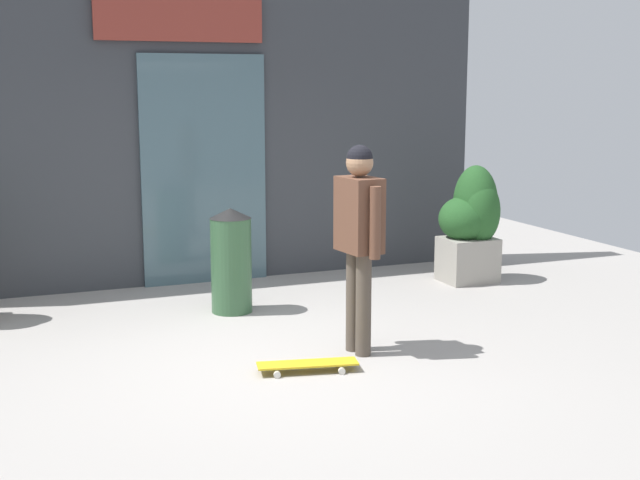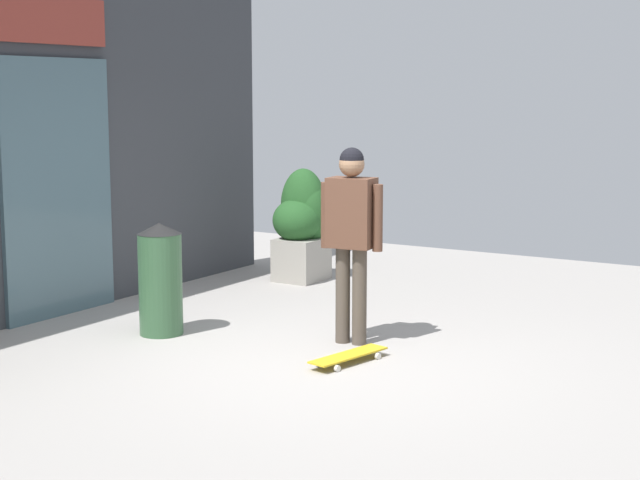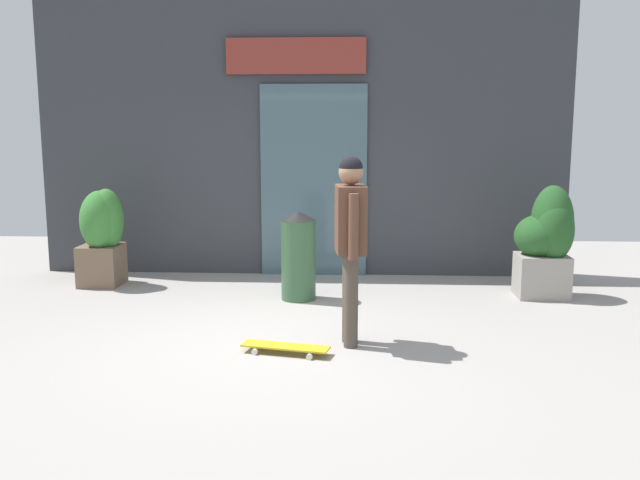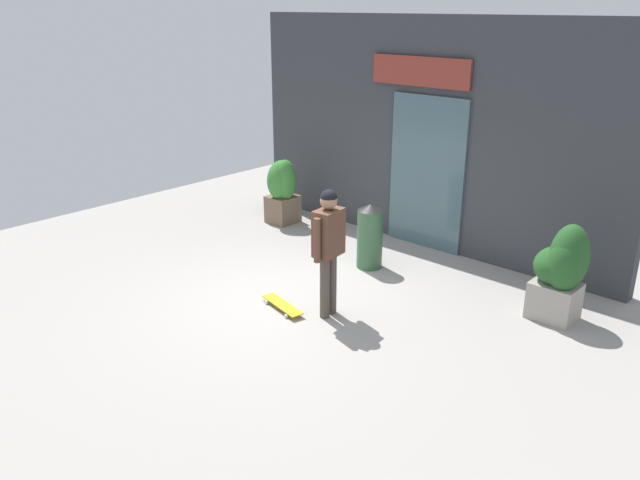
{
  "view_description": "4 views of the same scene",
  "coord_description": "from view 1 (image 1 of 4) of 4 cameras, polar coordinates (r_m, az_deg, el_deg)",
  "views": [
    {
      "loc": [
        -2.18,
        -6.33,
        2.23
      ],
      "look_at": [
        0.41,
        0.11,
        0.96
      ],
      "focal_mm": 47.96,
      "sensor_mm": 36.0,
      "label": 1
    },
    {
      "loc": [
        -6.66,
        -4.17,
        2.22
      ],
      "look_at": [
        0.41,
        0.11,
        0.96
      ],
      "focal_mm": 54.51,
      "sensor_mm": 36.0,
      "label": 2
    },
    {
      "loc": [
        0.75,
        -6.23,
        2.01
      ],
      "look_at": [
        0.41,
        0.11,
        0.96
      ],
      "focal_mm": 38.74,
      "sensor_mm": 36.0,
      "label": 3
    },
    {
      "loc": [
        5.71,
        -5.66,
        3.92
      ],
      "look_at": [
        0.41,
        0.11,
        0.96
      ],
      "focal_mm": 35.2,
      "sensor_mm": 36.0,
      "label": 4
    }
  ],
  "objects": [
    {
      "name": "skateboarder",
      "position": [
        7.01,
        2.63,
        0.87
      ],
      "size": [
        0.3,
        0.58,
        1.75
      ],
      "rotation": [
        0.0,
        0.0,
        -3.03
      ],
      "color": "#4C4238",
      "rests_on": "ground_plane"
    },
    {
      "name": "building_facade",
      "position": [
        9.73,
        -8.98,
        8.15
      ],
      "size": [
        7.1,
        0.31,
        3.77
      ],
      "color": "#383A3F",
      "rests_on": "ground_plane"
    },
    {
      "name": "planter_box_right",
      "position": [
        9.85,
        10.1,
        1.25
      ],
      "size": [
        0.68,
        0.61,
        1.33
      ],
      "color": "gray",
      "rests_on": "ground_plane"
    },
    {
      "name": "ground_plane",
      "position": [
        7.05,
        -2.77,
        -8.06
      ],
      "size": [
        12.0,
        12.0,
        0.0
      ],
      "primitive_type": "plane",
      "color": "#9E9993"
    },
    {
      "name": "skateboard",
      "position": [
        6.77,
        -0.84,
        -8.29
      ],
      "size": [
        0.81,
        0.35,
        0.08
      ],
      "rotation": [
        0.0,
        0.0,
        -3.35
      ],
      "color": "gold",
      "rests_on": "ground_plane"
    },
    {
      "name": "trash_bin",
      "position": [
        8.45,
        -5.95,
        -1.35
      ],
      "size": [
        0.41,
        0.41,
        1.04
      ],
      "color": "#335938",
      "rests_on": "ground_plane"
    }
  ]
}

